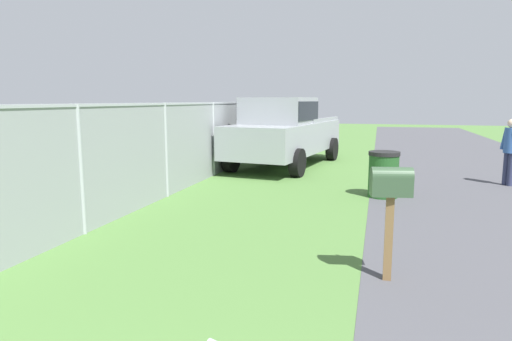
# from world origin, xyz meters

# --- Properties ---
(mailbox) EXTENTS (0.28, 0.47, 1.29)m
(mailbox) POSITION_xyz_m (5.39, -1.40, 1.02)
(mailbox) COLOR brown
(mailbox) RESTS_ON ground
(pickup_truck) EXTENTS (5.78, 2.86, 2.09)m
(pickup_truck) POSITION_xyz_m (13.67, 1.52, 1.11)
(pickup_truck) COLOR #93999E
(pickup_truck) RESTS_ON ground
(trash_bin) EXTENTS (0.64, 0.64, 0.96)m
(trash_bin) POSITION_xyz_m (9.91, -1.38, 0.48)
(trash_bin) COLOR #1E4C1E
(trash_bin) RESTS_ON ground
(pedestrian) EXTENTS (0.44, 0.36, 1.58)m
(pedestrian) POSITION_xyz_m (12.04, -4.25, 0.91)
(pedestrian) COLOR #2D3351
(pedestrian) RESTS_ON ground
(fence_section) EXTENTS (19.43, 0.07, 1.96)m
(fence_section) POSITION_xyz_m (10.14, 3.00, 1.05)
(fence_section) COLOR #9EA3A8
(fence_section) RESTS_ON ground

